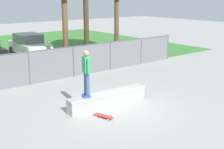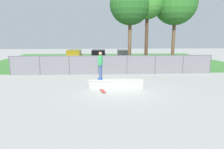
% 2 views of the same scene
% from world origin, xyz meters
% --- Properties ---
extents(ground_plane, '(80.00, 80.00, 0.00)m').
position_xyz_m(ground_plane, '(0.00, 0.00, 0.00)').
color(ground_plane, '#9E9E99').
extents(concrete_ledge, '(3.63, 0.62, 0.60)m').
position_xyz_m(concrete_ledge, '(-0.06, 0.51, 0.30)').
color(concrete_ledge, '#999993').
rests_on(concrete_ledge, ground).
extents(skateboarder, '(0.36, 0.58, 1.82)m').
position_xyz_m(skateboarder, '(-1.08, 0.52, 1.61)').
color(skateboarder, '#2647A5').
rests_on(skateboarder, concrete_ledge).
extents(skateboard, '(0.40, 0.82, 0.09)m').
position_xyz_m(skateboard, '(-0.95, -0.38, 0.07)').
color(skateboard, red).
rests_on(skateboard, ground).
extents(chainlink_fence, '(18.08, 0.07, 1.71)m').
position_xyz_m(chainlink_fence, '(-0.00, 5.39, 0.93)').
color(chainlink_fence, '#4C4C51').
rests_on(chainlink_fence, ground).
extents(car_white, '(2.11, 4.25, 1.66)m').
position_xyz_m(car_white, '(1.80, 12.50, 0.84)').
color(car_white, silver).
rests_on(car_white, ground).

